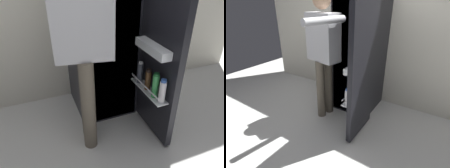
# 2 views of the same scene
# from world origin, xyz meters

# --- Properties ---
(ground_plane) EXTENTS (6.39, 6.39, 0.00)m
(ground_plane) POSITION_xyz_m (0.00, 0.00, 0.00)
(ground_plane) COLOR silver
(refrigerator) EXTENTS (0.66, 1.24, 1.74)m
(refrigerator) POSITION_xyz_m (0.03, 0.52, 0.87)
(refrigerator) COLOR black
(refrigerator) RESTS_ON ground_plane
(person) EXTENTS (0.57, 0.81, 1.71)m
(person) POSITION_xyz_m (-0.29, 0.06, 1.03)
(person) COLOR #665B4C
(person) RESTS_ON ground_plane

